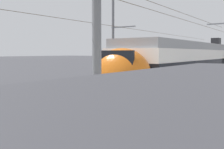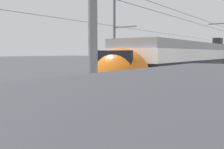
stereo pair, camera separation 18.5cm
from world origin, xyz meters
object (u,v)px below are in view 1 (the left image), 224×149
(catenary_mast_west, at_px, (93,28))
(passenger_walking, at_px, (177,149))
(platform_sign, at_px, (223,80))
(potted_plant_by_shelter, at_px, (215,115))
(train_near_platform, at_px, (202,65))
(catenary_mast_far_side, at_px, (114,42))
(potted_plant_platform_edge, at_px, (187,145))
(train_far_track, at_px, (191,60))

(catenary_mast_west, xyz_separation_m, passenger_walking, (-0.53, -2.54, -2.55))
(platform_sign, xyz_separation_m, potted_plant_by_shelter, (-3.05, -0.36, -1.05))
(train_near_platform, relative_size, platform_sign, 12.57)
(potted_plant_by_shelter, bearing_deg, train_near_platform, 18.17)
(catenary_mast_far_side, distance_m, potted_plant_platform_edge, 17.96)
(catenary_mast_west, xyz_separation_m, potted_plant_platform_edge, (1.24, -2.16, -3.08))
(catenary_mast_west, bearing_deg, potted_plant_platform_edge, -60.22)
(train_near_platform, xyz_separation_m, platform_sign, (-7.58, -3.13, -0.38))
(platform_sign, bearing_deg, catenary_mast_west, 168.86)
(passenger_walking, bearing_deg, catenary_mast_far_side, 37.83)
(passenger_walking, relative_size, potted_plant_by_shelter, 2.10)
(train_far_track, distance_m, potted_plant_platform_edge, 30.77)
(train_near_platform, distance_m, train_far_track, 15.81)
(catenary_mast_west, height_order, platform_sign, catenary_mast_west)
(passenger_walking, bearing_deg, potted_plant_by_shelter, 5.74)
(platform_sign, distance_m, potted_plant_platform_edge, 7.05)
(train_far_track, relative_size, potted_plant_platform_edge, 42.56)
(passenger_walking, relative_size, potted_plant_platform_edge, 2.19)
(train_far_track, relative_size, catenary_mast_west, 0.73)
(catenary_mast_far_side, bearing_deg, passenger_walking, -142.17)
(catenary_mast_far_side, xyz_separation_m, passenger_walking, (-15.20, -11.80, -2.91))
(train_near_platform, bearing_deg, catenary_mast_far_side, 97.99)
(train_near_platform, bearing_deg, passenger_walking, -166.02)
(catenary_mast_west, height_order, passenger_walking, catenary_mast_west)
(catenary_mast_west, distance_m, potted_plant_platform_edge, 3.96)
(catenary_mast_far_side, height_order, potted_plant_by_shelter, catenary_mast_far_side)
(potted_plant_by_shelter, bearing_deg, catenary_mast_far_side, 49.67)
(potted_plant_platform_edge, height_order, potted_plant_by_shelter, potted_plant_by_shelter)
(train_far_track, distance_m, catenary_mast_west, 31.39)
(catenary_mast_west, distance_m, potted_plant_by_shelter, 6.29)
(passenger_walking, bearing_deg, train_far_track, 17.45)
(train_near_platform, bearing_deg, platform_sign, -157.58)
(catenary_mast_west, xyz_separation_m, catenary_mast_far_side, (14.67, 9.26, 0.36))
(catenary_mast_far_side, bearing_deg, platform_sign, -120.84)
(platform_sign, bearing_deg, catenary_mast_far_side, 59.16)
(catenary_mast_west, xyz_separation_m, platform_sign, (8.18, -1.61, -2.00))
(train_near_platform, distance_m, catenary_mast_west, 15.91)
(potted_plant_platform_edge, bearing_deg, train_far_track, 17.77)
(catenary_mast_west, xyz_separation_m, potted_plant_by_shelter, (5.13, -1.97, -3.05))
(catenary_mast_far_side, relative_size, platform_sign, 22.04)
(catenary_mast_west, relative_size, catenary_mast_far_side, 1.00)
(passenger_walking, height_order, potted_plant_by_shelter, passenger_walking)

